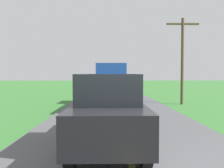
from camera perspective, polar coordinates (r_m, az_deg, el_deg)
The scene contains 4 objects.
banana_truck_near at distance 13.55m, azimuth -0.23°, elevation 0.07°, with size 2.38×5.82×2.80m.
banana_truck_far at distance 27.32m, azimuth -0.48°, elevation 1.09°, with size 2.38×5.81×2.80m.
utility_pole_roadside at distance 15.11m, azimuth 19.22°, elevation 7.18°, with size 2.26×0.20×6.02m.
following_car at distance 5.37m, azimuth -1.10°, elevation -7.28°, with size 1.74×4.10×1.92m.
Camera 1 is at (-0.48, -3.90, 1.94)m, focal length 32.44 mm.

